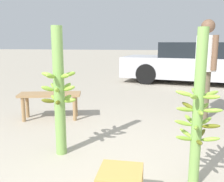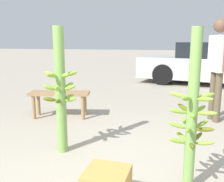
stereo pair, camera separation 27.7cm
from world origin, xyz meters
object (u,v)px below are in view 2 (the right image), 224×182
Objects in this scene: market_bench at (60,97)px; vendor_person at (218,60)px; banana_stalk_center at (192,115)px; parked_car at (217,64)px; banana_stalk_left at (60,91)px.

vendor_person is at bearing -2.34° from market_bench.
banana_stalk_center is 0.85× the size of vendor_person.
vendor_person is (0.44, 2.18, 0.31)m from banana_stalk_center.
banana_stalk_left is at bearing 167.86° from parked_car.
parked_car is (0.46, 3.87, -0.37)m from vendor_person.
banana_stalk_center is at bearing -32.87° from vendor_person.
parked_car is (0.90, 6.05, -0.06)m from banana_stalk_center.
banana_stalk_center is at bearing -178.23° from parked_car.
market_bench is (-2.09, 1.66, -0.33)m from banana_stalk_center.
banana_stalk_left is at bearing 163.27° from banana_stalk_center.
banana_stalk_center is at bearing -16.73° from banana_stalk_left.
vendor_person reaches higher than banana_stalk_center.
parked_car reaches higher than market_bench.
parked_car is (2.98, 4.39, 0.27)m from market_bench.
banana_stalk_center is 1.32× the size of market_bench.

